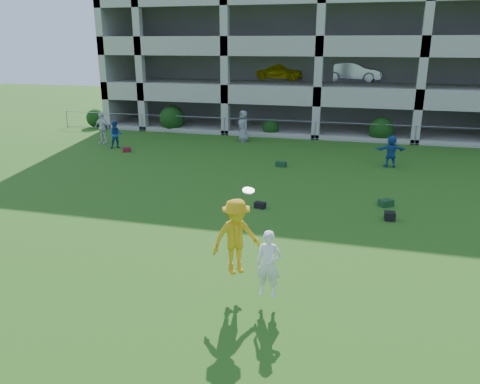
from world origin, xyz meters
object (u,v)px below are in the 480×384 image
(crate_d, at_px, (390,216))
(parking_garage, at_px, (331,41))
(frisbee_contest, at_px, (242,242))
(bystander_b, at_px, (102,128))
(bystander_d, at_px, (391,151))
(bystander_c, at_px, (243,126))
(bystander_a, at_px, (116,135))

(crate_d, xyz_separation_m, parking_garage, (-4.10, 22.22, 5.86))
(parking_garage, bearing_deg, frisbee_contest, -89.17)
(frisbee_contest, bearing_deg, bystander_b, 130.08)
(parking_garage, bearing_deg, bystander_d, -73.33)
(bystander_b, xyz_separation_m, parking_garage, (12.38, 13.25, 5.06))
(bystander_d, bearing_deg, frisbee_contest, 61.23)
(bystander_b, xyz_separation_m, crate_d, (16.48, -8.98, -0.81))
(bystander_c, distance_m, frisbee_contest, 18.75)
(bystander_b, relative_size, bystander_d, 1.19)
(bystander_d, bearing_deg, parking_garage, -86.24)
(bystander_d, distance_m, frisbee_contest, 14.46)
(frisbee_contest, relative_size, parking_garage, 0.09)
(bystander_a, distance_m, bystander_b, 1.75)
(bystander_a, height_order, bystander_b, bystander_b)
(bystander_c, bearing_deg, frisbee_contest, -28.27)
(crate_d, bearing_deg, bystander_b, 151.43)
(bystander_c, distance_m, parking_garage, 12.26)
(bystander_d, bearing_deg, bystander_c, -39.08)
(bystander_a, bearing_deg, bystander_c, -3.43)
(bystander_a, height_order, parking_garage, parking_garage)
(bystander_a, relative_size, parking_garage, 0.05)
(bystander_b, bearing_deg, bystander_a, -20.34)
(crate_d, relative_size, frisbee_contest, 0.13)
(bystander_b, distance_m, frisbee_contest, 19.88)
(frisbee_contest, xyz_separation_m, parking_garage, (-0.41, 28.46, 4.60))
(bystander_c, xyz_separation_m, crate_d, (8.38, -11.91, -0.81))
(crate_d, height_order, frisbee_contest, frisbee_contest)
(bystander_c, height_order, frisbee_contest, frisbee_contest)
(bystander_a, xyz_separation_m, frisbee_contest, (11.34, -14.26, 0.62))
(bystander_a, xyz_separation_m, bystander_d, (15.29, -0.37, 0.01))
(bystander_c, xyz_separation_m, bystander_d, (8.64, -4.25, -0.16))
(bystander_a, distance_m, crate_d, 17.05)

